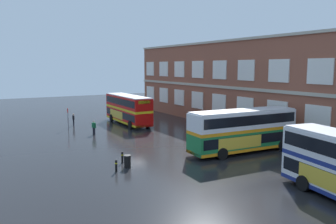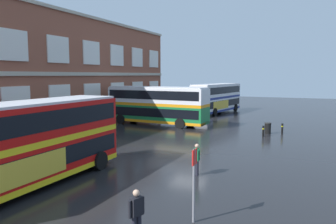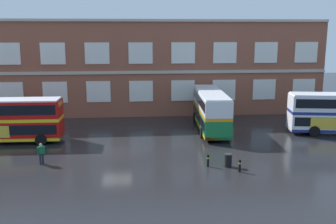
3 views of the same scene
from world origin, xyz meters
name	(u,v)px [view 1 (image 1 of 3)]	position (x,y,z in m)	size (l,w,h in m)	color
ground_plane	(149,139)	(0.00, 2.00, 0.00)	(120.00, 120.00, 0.00)	black
brick_terminal_building	(255,85)	(-0.03, 17.98, 5.65)	(50.43, 8.19, 11.59)	brown
double_decker_near	(128,109)	(-10.70, 4.11, 2.15)	(11.04, 3.01, 4.07)	red
double_decker_middle	(243,130)	(9.60, 7.12, 2.15)	(3.35, 11.13, 4.07)	#197038
waiting_passenger	(74,119)	(-13.04, -3.02, 0.93)	(0.62, 0.38, 1.70)	black
second_passenger	(94,127)	(-5.66, -2.54, 0.93)	(0.60, 0.42, 1.70)	black
bus_stand_flag	(68,117)	(-11.04, -4.26, 1.64)	(0.44, 0.10, 2.70)	slate
station_litter_bin	(127,161)	(8.67, -4.45, 0.52)	(0.60, 0.60, 1.03)	black
safety_bollard_west	(122,157)	(7.14, -4.25, 0.49)	(0.19, 0.19, 0.95)	black
safety_bollard_east	(116,166)	(9.24, -5.64, 0.49)	(0.19, 0.19, 0.95)	black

